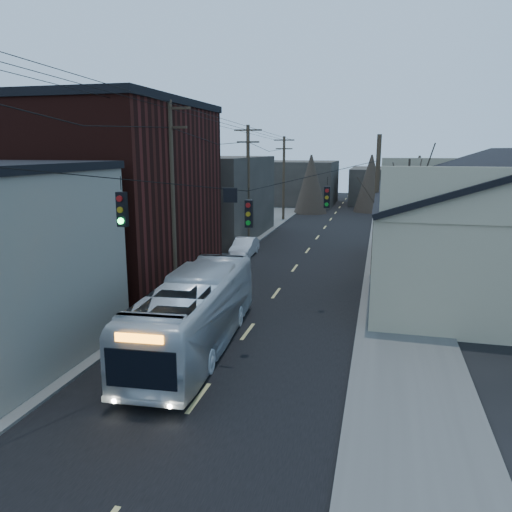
% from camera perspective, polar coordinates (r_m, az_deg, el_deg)
% --- Properties ---
extents(road_surface, '(9.00, 110.00, 0.02)m').
position_cam_1_polar(road_surface, '(36.66, 5.49, 0.03)').
color(road_surface, black).
rests_on(road_surface, ground).
extents(sidewalk_left, '(4.00, 110.00, 0.12)m').
position_cam_1_polar(sidewalk_left, '(38.12, -4.22, 0.59)').
color(sidewalk_left, '#474744').
rests_on(sidewalk_left, ground).
extents(sidewalk_right, '(4.00, 110.00, 0.12)m').
position_cam_1_polar(sidewalk_right, '(36.30, 15.68, -0.41)').
color(sidewalk_right, '#474744').
rests_on(sidewalk_right, ground).
extents(building_brick, '(10.00, 12.00, 10.00)m').
position_cam_1_polar(building_brick, '(29.79, -16.91, 6.49)').
color(building_brick, black).
rests_on(building_brick, ground).
extents(building_left_far, '(9.00, 14.00, 7.00)m').
position_cam_1_polar(building_left_far, '(44.20, -5.58, 6.67)').
color(building_left_far, '#2E2925').
rests_on(building_left_far, ground).
extents(building_far_left, '(10.00, 12.00, 6.00)m').
position_cam_1_polar(building_far_left, '(71.52, 4.97, 8.34)').
color(building_far_left, '#2E2925').
rests_on(building_far_left, ground).
extents(building_far_right, '(12.00, 14.00, 5.00)m').
position_cam_1_polar(building_far_right, '(75.68, 15.43, 7.78)').
color(building_far_right, '#2E2925').
rests_on(building_far_right, ground).
extents(bare_tree, '(0.40, 0.40, 7.20)m').
position_cam_1_polar(bare_tree, '(25.83, 16.67, 2.58)').
color(bare_tree, black).
rests_on(bare_tree, ground).
extents(utility_lines, '(11.24, 45.28, 10.50)m').
position_cam_1_polar(utility_lines, '(30.89, -1.74, 7.10)').
color(utility_lines, '#382B1E').
rests_on(utility_lines, ground).
extents(bus, '(3.16, 10.73, 2.95)m').
position_cam_1_polar(bus, '(19.47, -6.99, -6.47)').
color(bus, '#B3B9BF').
rests_on(bus, ground).
extents(parked_car, '(1.53, 4.06, 1.32)m').
position_cam_1_polar(parked_car, '(36.34, -1.33, 1.02)').
color(parked_car, '#B9BDC2').
rests_on(parked_car, ground).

